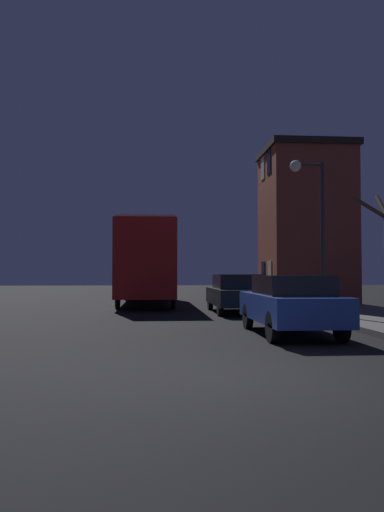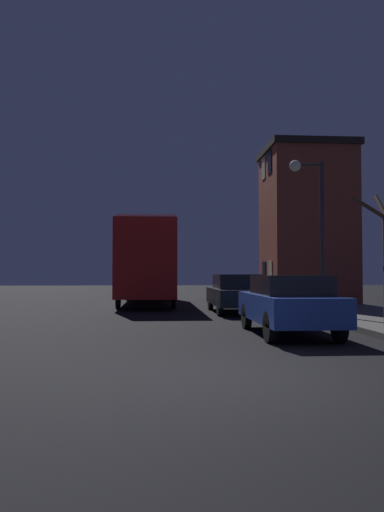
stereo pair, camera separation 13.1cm
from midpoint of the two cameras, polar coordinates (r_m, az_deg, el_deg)
name	(u,v)px [view 1 (the left image)]	position (r m, az deg, el deg)	size (l,w,h in m)	color
ground_plane	(258,375)	(7.56, 7.00, -13.40)	(120.00, 120.00, 0.00)	black
brick_building	(306,224)	(24.62, 12.72, 3.59)	(4.08, 4.11, 7.46)	brown
streetlamp	(313,210)	(17.03, 13.44, 5.10)	(1.16, 0.38, 5.10)	#28282B
bus	(147,258)	(25.26, -5.35, -0.24)	(2.58, 11.01, 3.90)	red
car_near_lane	(290,303)	(12.47, 10.84, -5.29)	(1.71, 4.33, 1.46)	navy
car_mid_lane	(237,293)	(19.35, 4.95, -4.19)	(1.88, 4.68, 1.48)	black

